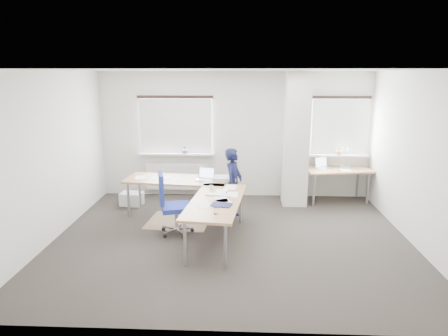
{
  "coord_description": "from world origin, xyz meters",
  "views": [
    {
      "loc": [
        0.15,
        -6.33,
        2.77
      ],
      "look_at": [
        -0.16,
        0.9,
        1.02
      ],
      "focal_mm": 32.0,
      "sensor_mm": 36.0,
      "label": 1
    }
  ],
  "objects_px": {
    "task_chair": "(174,217)",
    "person": "(233,183)",
    "desk_main": "(197,190)",
    "desk_side": "(337,171)"
  },
  "relations": [
    {
      "from": "desk_side",
      "to": "person",
      "type": "bearing_deg",
      "value": -163.83
    },
    {
      "from": "desk_main",
      "to": "person",
      "type": "distance_m",
      "value": 0.82
    },
    {
      "from": "desk_main",
      "to": "desk_side",
      "type": "relative_size",
      "value": 1.91
    },
    {
      "from": "desk_main",
      "to": "person",
      "type": "xyz_separation_m",
      "value": [
        0.64,
        0.53,
        -0.01
      ]
    },
    {
      "from": "desk_main",
      "to": "person",
      "type": "relative_size",
      "value": 2.09
    },
    {
      "from": "desk_side",
      "to": "person",
      "type": "xyz_separation_m",
      "value": [
        -2.23,
        -1.1,
        -0.0
      ]
    },
    {
      "from": "task_chair",
      "to": "person",
      "type": "relative_size",
      "value": 0.81
    },
    {
      "from": "desk_main",
      "to": "desk_side",
      "type": "distance_m",
      "value": 3.29
    },
    {
      "from": "task_chair",
      "to": "person",
      "type": "bearing_deg",
      "value": 26.13
    },
    {
      "from": "desk_main",
      "to": "task_chair",
      "type": "distance_m",
      "value": 0.65
    }
  ]
}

